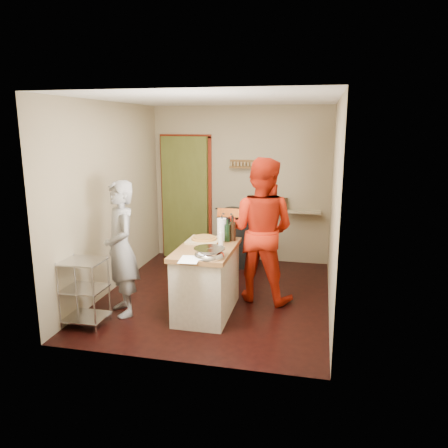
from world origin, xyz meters
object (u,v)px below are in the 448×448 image
(island, at_px, (207,278))
(person_stripe, at_px, (121,249))
(wire_shelving, at_px, (84,289))
(person_red, at_px, (261,230))
(stove, at_px, (239,238))

(island, relative_size, person_stripe, 0.75)
(wire_shelving, relative_size, person_red, 0.42)
(wire_shelving, relative_size, island, 0.64)
(stove, bearing_deg, wire_shelving, -116.85)
(stove, height_order, person_stripe, person_stripe)
(person_stripe, distance_m, person_red, 1.79)
(stove, height_order, island, island)
(island, bearing_deg, person_stripe, -167.34)
(island, height_order, person_red, person_red)
(person_stripe, relative_size, person_red, 0.87)
(wire_shelving, bearing_deg, stove, 63.15)
(stove, bearing_deg, person_red, -68.54)
(wire_shelving, xyz_separation_m, person_red, (1.87, 1.24, 0.51))
(island, height_order, person_stripe, person_stripe)
(stove, distance_m, person_stripe, 2.47)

